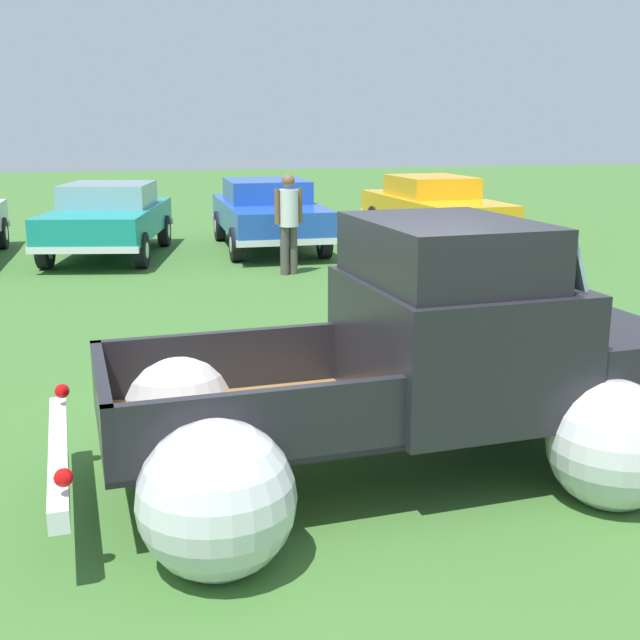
% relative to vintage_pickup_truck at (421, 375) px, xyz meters
% --- Properties ---
extents(ground_plane, '(80.00, 80.00, 0.00)m').
position_rel_vintage_pickup_truck_xyz_m(ground_plane, '(-0.39, -0.03, -0.76)').
color(ground_plane, '#3D6B2D').
extents(vintage_pickup_truck, '(4.75, 3.04, 1.96)m').
position_rel_vintage_pickup_truck_xyz_m(vintage_pickup_truck, '(0.00, 0.00, 0.00)').
color(vintage_pickup_truck, black).
rests_on(vintage_pickup_truck, ground).
extents(show_car_1, '(2.71, 4.51, 1.43)m').
position_rel_vintage_pickup_truck_xyz_m(show_car_1, '(-2.52, 10.92, 0.03)').
color(show_car_1, black).
rests_on(show_car_1, ground).
extents(show_car_2, '(1.96, 4.50, 1.43)m').
position_rel_vintage_pickup_truck_xyz_m(show_car_2, '(0.71, 11.19, 0.03)').
color(show_car_2, black).
rests_on(show_car_2, ground).
extents(show_car_3, '(2.11, 4.78, 1.43)m').
position_rel_vintage_pickup_truck_xyz_m(show_car_3, '(4.50, 11.46, 0.03)').
color(show_car_3, black).
rests_on(show_car_3, ground).
extents(spectator_1, '(0.53, 0.42, 1.74)m').
position_rel_vintage_pickup_truck_xyz_m(spectator_1, '(0.58, 8.19, 0.24)').
color(spectator_1, '#4C4742').
rests_on(spectator_1, ground).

